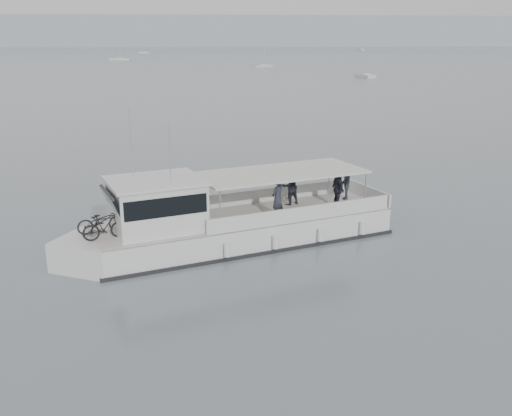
{
  "coord_description": "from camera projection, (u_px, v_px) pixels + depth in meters",
  "views": [
    {
      "loc": [
        -2.9,
        -21.72,
        8.94
      ],
      "look_at": [
        -0.67,
        2.57,
        1.6
      ],
      "focal_mm": 40.0,
      "sensor_mm": 36.0,
      "label": 1
    }
  ],
  "objects": [
    {
      "name": "moored_fleet",
      "position": [
        167.0,
        60.0,
        219.8
      ],
      "size": [
        426.05,
        342.41,
        10.05
      ],
      "color": "silver",
      "rests_on": "ground"
    },
    {
      "name": "tour_boat",
      "position": [
        217.0,
        224.0,
        25.05
      ],
      "size": [
        15.03,
        8.05,
        6.41
      ],
      "rotation": [
        0.0,
        0.0,
        0.34
      ],
      "color": "silver",
      "rests_on": "ground"
    },
    {
      "name": "headland",
      "position": [
        204.0,
        31.0,
        553.51
      ],
      "size": [
        1400.0,
        90.0,
        28.0
      ],
      "primitive_type": "cube",
      "color": "#939EA8",
      "rests_on": "ground"
    },
    {
      "name": "ground",
      "position": [
        278.0,
        262.0,
        23.54
      ],
      "size": [
        1400.0,
        1400.0,
        0.0
      ],
      "primitive_type": "plane",
      "color": "slate",
      "rests_on": "ground"
    }
  ]
}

